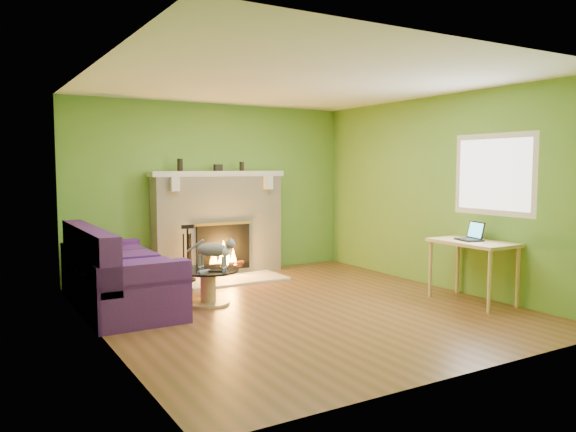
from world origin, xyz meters
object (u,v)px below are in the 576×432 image
(sofa, at_px, (115,276))
(cat, at_px, (212,253))
(coffee_table, at_px, (208,284))
(desk, at_px, (473,248))

(sofa, distance_m, cat, 1.16)
(sofa, height_order, coffee_table, sofa)
(coffee_table, relative_size, desk, 0.73)
(coffee_table, bearing_deg, desk, -28.96)
(coffee_table, xyz_separation_m, cat, (0.08, 0.05, 0.36))
(desk, bearing_deg, coffee_table, 151.04)
(sofa, height_order, cat, sofa)
(sofa, relative_size, cat, 3.61)
(sofa, bearing_deg, cat, -16.74)
(coffee_table, relative_size, cat, 1.25)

